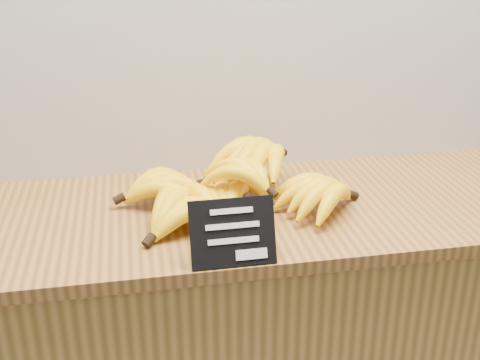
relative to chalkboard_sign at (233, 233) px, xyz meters
The scene contains 3 objects.
counter_top 0.26m from the chalkboard_sign, 78.26° to the left, with size 1.55×0.54×0.03m, color olive.
chalkboard_sign is the anchor object (origin of this frame).
banana_pile 0.25m from the chalkboard_sign, 81.72° to the left, with size 0.57×0.36×0.13m.
Camera 1 is at (-0.06, 1.50, 1.55)m, focal length 45.00 mm.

